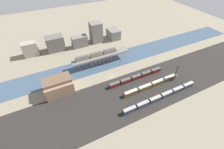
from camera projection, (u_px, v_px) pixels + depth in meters
The scene contains 15 objects.
ground_plane at pixel (111, 77), 126.56m from camera, with size 400.00×400.00×0.00m, color gray.
railbed_yard at pixel (125, 96), 110.48m from camera, with size 280.00×42.00×0.01m, color #282623.
river_water at pixel (102, 63), 140.61m from camera, with size 320.00×23.65×0.01m, color #3D5166.
bridge at pixel (101, 57), 135.93m from camera, with size 53.58×8.16×8.94m.
train_on_bridge at pixel (98, 54), 132.40m from camera, with size 42.23×2.89×3.86m.
train_yard_near at pixel (162, 96), 108.15m from camera, with size 65.55×2.62×3.83m.
train_yard_mid at pixel (152, 85), 116.96m from camera, with size 52.21×2.71×3.83m.
train_yard_far at pixel (137, 77), 123.68m from camera, with size 52.12×2.82×3.68m.
warehouse_building at pixel (58, 85), 110.56m from camera, with size 20.23×15.31×12.57m.
signal_tower at pixel (176, 73), 118.48m from camera, with size 1.00×0.85×14.87m.
city_block_far_left at pixel (30, 49), 145.68m from camera, with size 13.66×8.54×13.96m, color gray.
city_block_left at pixel (55, 43), 152.56m from camera, with size 17.50×11.52×15.13m, color #605B56.
city_block_center at pixel (80, 41), 159.08m from camera, with size 16.05×8.03×11.68m, color slate.
city_block_right at pixel (96, 32), 163.67m from camera, with size 12.11×11.35×21.82m, color slate.
city_block_far_right at pixel (113, 34), 173.15m from camera, with size 11.77×15.77×10.77m, color slate.
Camera 1 is at (-40.12, -84.03, 85.74)m, focal length 24.00 mm.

